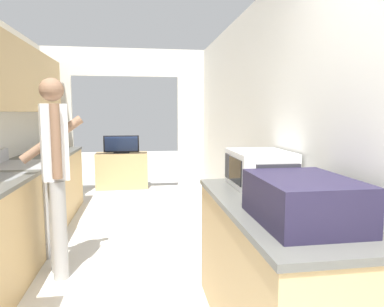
{
  "coord_description": "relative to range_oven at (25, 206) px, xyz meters",
  "views": [
    {
      "loc": [
        0.23,
        -0.91,
        1.45
      ],
      "look_at": [
        0.76,
        2.59,
        1.03
      ],
      "focal_mm": 32.0,
      "sensor_mm": 36.0,
      "label": 1
    }
  ],
  "objects": [
    {
      "name": "wall_right",
      "position": [
        2.36,
        -1.04,
        0.79
      ],
      "size": [
        0.06,
        7.32,
        2.5
      ],
      "color": "silver",
      "rests_on": "ground_plane"
    },
    {
      "name": "wall_far_with_doorway",
      "position": [
        1.01,
        2.05,
        0.99
      ],
      "size": [
        3.04,
        0.06,
        2.5
      ],
      "color": "silver",
      "rests_on": "ground_plane"
    },
    {
      "name": "counter_left",
      "position": [
        -0.01,
        0.02,
        -0.0
      ],
      "size": [
        0.62,
        3.77,
        0.91
      ],
      "color": "tan",
      "rests_on": "ground_plane"
    },
    {
      "name": "counter_right",
      "position": [
        2.03,
        -1.89,
        -0.01
      ],
      "size": [
        0.62,
        1.6,
        0.91
      ],
      "color": "tan",
      "rests_on": "ground_plane"
    },
    {
      "name": "range_oven",
      "position": [
        0.0,
        0.0,
        0.0
      ],
      "size": [
        0.66,
        0.76,
        1.05
      ],
      "color": "#B7B7BC",
      "rests_on": "ground_plane"
    },
    {
      "name": "person",
      "position": [
        0.5,
        -0.72,
        0.49
      ],
      "size": [
        0.55,
        0.45,
        1.75
      ],
      "rotation": [
        0.0,
        0.0,
        1.91
      ],
      "color": "#9E9E9E",
      "rests_on": "ground_plane"
    },
    {
      "name": "suitcase",
      "position": [
        2.03,
        -2.25,
        0.56
      ],
      "size": [
        0.44,
        0.61,
        0.25
      ],
      "color": "#231E38",
      "rests_on": "counter_right"
    },
    {
      "name": "microwave",
      "position": [
        2.11,
        -1.41,
        0.58
      ],
      "size": [
        0.41,
        0.51,
        0.26
      ],
      "color": "white",
      "rests_on": "counter_right"
    },
    {
      "name": "tv_cabinet",
      "position": [
        0.88,
        2.82,
        -0.12
      ],
      "size": [
        0.97,
        0.42,
        0.69
      ],
      "color": "tan",
      "rests_on": "ground_plane"
    },
    {
      "name": "television",
      "position": [
        0.88,
        2.78,
        0.39
      ],
      "size": [
        0.66,
        0.16,
        0.33
      ],
      "color": "black",
      "rests_on": "tv_cabinet"
    }
  ]
}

